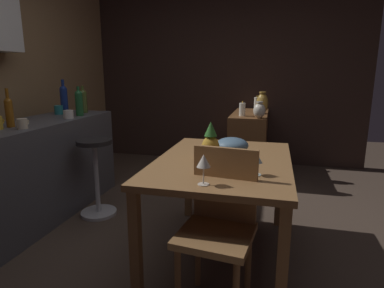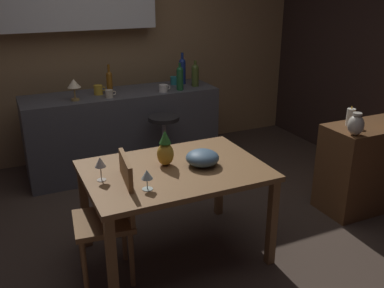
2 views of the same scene
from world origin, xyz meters
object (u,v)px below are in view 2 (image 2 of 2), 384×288
Objects in this scene: wine_glass_right at (100,163)px; cup_cream at (109,94)px; wine_bottle_cobalt at (182,70)px; wine_bottle_green at (180,77)px; wine_bottle_amber at (109,81)px; vase_ceramic_ivory at (356,125)px; wine_bottle_olive at (195,74)px; cup_mustard at (98,90)px; dining_table at (175,178)px; cup_white at (164,88)px; wine_glass_left at (147,175)px; bar_stool at (164,148)px; pineapple_centerpiece at (165,150)px; pillar_candle_tall at (351,117)px; cup_teal at (174,80)px; sideboard_cabinet at (376,164)px; fruit_bowl at (202,158)px; counter_lamp at (74,85)px; chair_near_window at (112,214)px.

cup_cream is at bearing 72.98° from wine_glass_right.
wine_bottle_green is (-0.15, -0.28, -0.02)m from wine_bottle_cobalt.
vase_ceramic_ivory is (1.58, -1.93, -0.12)m from wine_bottle_amber.
cup_mustard is at bearing 175.91° from wine_bottle_olive.
cup_white is at bearing 71.20° from dining_table.
wine_glass_left is 1.11× the size of cup_mustard.
dining_table is 3.65× the size of wine_bottle_cobalt.
pineapple_centerpiece is (-0.44, -1.17, 0.47)m from bar_stool.
wine_bottle_cobalt is 0.32m from wine_bottle_green.
pillar_candle_tall is at bearing -58.03° from wine_bottle_green.
cup_teal is (0.38, 0.63, 0.55)m from bar_stool.
sideboard_cabinet is 2.35m from cup_teal.
wine_bottle_amber is at bearing -172.19° from wine_bottle_cobalt.
wine_bottle_olive is (0.76, 1.73, 0.24)m from fruit_bowl.
pillar_candle_tall reaches higher than wine_glass_left.
cup_teal reaches higher than wine_glass_right.
sideboard_cabinet is at bearing -59.08° from wine_bottle_cobalt.
bar_stool is 5.23× the size of wine_glass_left.
wine_bottle_green is at bearing 128.54° from sideboard_cabinet.
bar_stool is 1.91m from vase_ceramic_ivory.
cup_mustard is (-0.07, 0.18, 0.01)m from cup_cream.
wine_glass_right is 0.79× the size of counter_lamp.
sideboard_cabinet is at bearing 15.64° from vase_ceramic_ivory.
wine_bottle_olive is 2.36× the size of cup_teal.
wine_bottle_cobalt is 1.00m from cup_cream.
chair_near_window is at bearing -105.17° from wine_bottle_amber.
pineapple_centerpiece is at bearing -86.97° from cup_mustard.
wine_bottle_olive is (1.51, 1.67, 0.17)m from wine_glass_right.
wine_bottle_cobalt is 0.47m from cup_white.
pineapple_centerpiece is 1.62m from cup_white.
fruit_bowl is at bearing -98.56° from bar_stool.
bar_stool is 0.93m from cup_mustard.
bar_stool is (-1.64, 1.29, -0.02)m from sideboard_cabinet.
cup_white reaches higher than sideboard_cabinet.
fruit_bowl is 1.38× the size of pillar_candle_tall.
wine_bottle_olive is at bearing 114.04° from pillar_candle_tall.
chair_near_window reaches higher than dining_table.
dining_table is 4.81× the size of pineapple_centerpiece.
wine_glass_left is at bearing -175.08° from sideboard_cabinet.
pillar_candle_tall reaches higher than cup_cream.
wine_bottle_cobalt is at bearing 39.25° from cup_white.
cup_white is 1.01× the size of cup_mustard.
wine_bottle_olive is 1.52× the size of vase_ceramic_ivory.
dining_table is at bearing -76.34° from counter_lamp.
wine_bottle_olive is (0.98, -0.06, 0.00)m from wine_bottle_amber.
wine_glass_left is at bearing -117.09° from cup_teal.
wine_glass_left is at bearing -41.62° from chair_near_window.
chair_near_window is 2.35m from wine_bottle_olive.
counter_lamp is (-2.44, 1.67, 0.65)m from sideboard_cabinet.
cup_teal is at bearing 62.91° from wine_glass_left.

